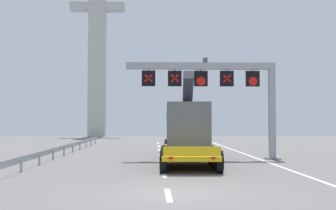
# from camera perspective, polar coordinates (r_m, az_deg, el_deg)

# --- Properties ---
(ground) EXTENTS (112.00, 112.00, 0.00)m
(ground) POSITION_cam_1_polar(r_m,az_deg,el_deg) (14.74, 0.94, -11.97)
(ground) COLOR slate
(lane_markings) EXTENTS (0.20, 41.14, 0.01)m
(lane_markings) POSITION_cam_1_polar(r_m,az_deg,el_deg) (27.90, -0.95, -7.38)
(lane_markings) COLOR silver
(lane_markings) RESTS_ON ground
(edge_line_right) EXTENTS (0.20, 63.00, 0.01)m
(edge_line_right) POSITION_cam_1_polar(r_m,az_deg,el_deg) (27.52, 12.75, -7.39)
(edge_line_right) COLOR silver
(edge_line_right) RESTS_ON ground
(overhead_lane_gantry) EXTENTS (10.14, 0.90, 6.70)m
(overhead_lane_gantry) POSITION_cam_1_polar(r_m,az_deg,el_deg) (27.72, 7.10, 3.18)
(overhead_lane_gantry) COLOR #9EA0A5
(overhead_lane_gantry) RESTS_ON ground
(heavy_haul_truck_yellow) EXTENTS (3.54, 14.15, 5.30)m
(heavy_haul_truck_yellow) POSITION_cam_1_polar(r_m,az_deg,el_deg) (27.38, 2.46, -3.31)
(heavy_haul_truck_yellow) COLOR yellow
(heavy_haul_truck_yellow) RESTS_ON ground
(guardrail_left) EXTENTS (0.13, 35.50, 0.76)m
(guardrail_left) POSITION_cam_1_polar(r_m,az_deg,el_deg) (31.02, -14.21, -5.76)
(guardrail_left) COLOR #999EA3
(guardrail_left) RESTS_ON ground
(bridge_pylon_distant) EXTENTS (9.00, 2.00, 34.88)m
(bridge_pylon_distant) POSITION_cam_1_polar(r_m,az_deg,el_deg) (71.21, -9.69, 10.20)
(bridge_pylon_distant) COLOR #B7B7B2
(bridge_pylon_distant) RESTS_ON ground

